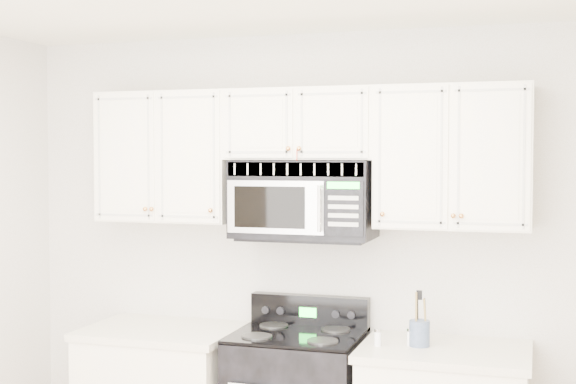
% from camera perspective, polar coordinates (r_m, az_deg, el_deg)
% --- Properties ---
extents(room, '(3.51, 3.51, 2.61)m').
position_cam_1_polar(room, '(3.02, -7.49, -8.94)').
color(room, olive).
rests_on(room, ground).
extents(upper_cabinets, '(2.44, 0.37, 0.75)m').
position_cam_1_polar(upper_cabinets, '(4.44, 1.10, 3.00)').
color(upper_cabinets, white).
rests_on(upper_cabinets, ground).
extents(microwave, '(0.77, 0.44, 0.43)m').
position_cam_1_polar(microwave, '(4.42, 1.14, -0.51)').
color(microwave, black).
rests_on(microwave, ground).
extents(utensil_crock, '(0.11, 0.11, 0.29)m').
position_cam_1_polar(utensil_crock, '(4.25, 9.34, -9.82)').
color(utensil_crock, slate).
rests_on(utensil_crock, base_cabinet_right).
extents(shaker_salt, '(0.04, 0.04, 0.09)m').
position_cam_1_polar(shaker_salt, '(4.23, 6.40, -10.23)').
color(shaker_salt, white).
rests_on(shaker_salt, base_cabinet_right).
extents(shaker_pepper, '(0.04, 0.04, 0.09)m').
position_cam_1_polar(shaker_pepper, '(4.26, 8.69, -10.14)').
color(shaker_pepper, white).
rests_on(shaker_pepper, base_cabinet_right).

